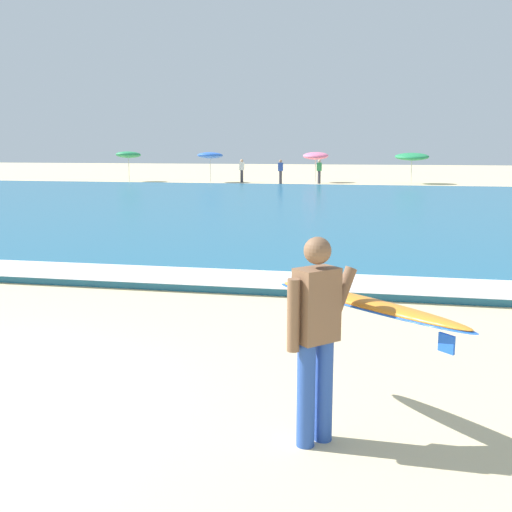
{
  "coord_description": "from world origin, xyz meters",
  "views": [
    {
      "loc": [
        3.96,
        -4.62,
        2.43
      ],
      "look_at": [
        2.5,
        2.59,
        1.1
      ],
      "focal_mm": 42.69,
      "sensor_mm": 36.0,
      "label": 1
    }
  ],
  "objects_px": {
    "beachgoer_near_row_mid": "(242,170)",
    "beach_umbrella_1": "(210,155)",
    "beach_umbrella_0": "(128,155)",
    "surfer_with_board": "(337,320)",
    "beachgoer_near_row_right": "(281,171)",
    "beach_umbrella_2": "(316,156)",
    "beach_umbrella_3": "(412,157)",
    "beachgoer_near_row_left": "(319,171)"
  },
  "relations": [
    {
      "from": "beachgoer_near_row_mid",
      "to": "beachgoer_near_row_right",
      "type": "distance_m",
      "value": 3.02
    },
    {
      "from": "beach_umbrella_0",
      "to": "beach_umbrella_2",
      "type": "bearing_deg",
      "value": 7.07
    },
    {
      "from": "beach_umbrella_3",
      "to": "beachgoer_near_row_mid",
      "type": "xyz_separation_m",
      "value": [
        -11.31,
        -0.79,
        -0.93
      ]
    },
    {
      "from": "beachgoer_near_row_left",
      "to": "beachgoer_near_row_mid",
      "type": "distance_m",
      "value": 5.35
    },
    {
      "from": "beach_umbrella_0",
      "to": "beachgoer_near_row_right",
      "type": "distance_m",
      "value": 10.95
    },
    {
      "from": "beachgoer_near_row_right",
      "to": "beach_umbrella_0",
      "type": "bearing_deg",
      "value": 177.11
    },
    {
      "from": "surfer_with_board",
      "to": "beachgoer_near_row_right",
      "type": "distance_m",
      "value": 35.63
    },
    {
      "from": "beach_umbrella_1",
      "to": "beach_umbrella_0",
      "type": "bearing_deg",
      "value": -178.0
    },
    {
      "from": "beach_umbrella_3",
      "to": "beachgoer_near_row_mid",
      "type": "distance_m",
      "value": 11.38
    },
    {
      "from": "beach_umbrella_3",
      "to": "beachgoer_near_row_left",
      "type": "relative_size",
      "value": 1.42
    },
    {
      "from": "surfer_with_board",
      "to": "beachgoer_near_row_right",
      "type": "xyz_separation_m",
      "value": [
        -6.14,
        35.09,
        -0.18
      ]
    },
    {
      "from": "surfer_with_board",
      "to": "beach_umbrella_3",
      "type": "relative_size",
      "value": 0.82
    },
    {
      "from": "beach_umbrella_1",
      "to": "beachgoer_near_row_mid",
      "type": "height_order",
      "value": "beach_umbrella_1"
    },
    {
      "from": "beachgoer_near_row_mid",
      "to": "beach_umbrella_3",
      "type": "bearing_deg",
      "value": 4.02
    },
    {
      "from": "beach_umbrella_0",
      "to": "beachgoer_near_row_left",
      "type": "xyz_separation_m",
      "value": [
        13.38,
        0.11,
        -1.02
      ]
    },
    {
      "from": "beach_umbrella_1",
      "to": "beachgoer_near_row_mid",
      "type": "bearing_deg",
      "value": 6.8
    },
    {
      "from": "beach_umbrella_2",
      "to": "beachgoer_near_row_left",
      "type": "xyz_separation_m",
      "value": [
        0.41,
        -1.5,
        -0.95
      ]
    },
    {
      "from": "beachgoer_near_row_left",
      "to": "beachgoer_near_row_mid",
      "type": "xyz_separation_m",
      "value": [
        -5.34,
        0.35,
        0.0
      ]
    },
    {
      "from": "beachgoer_near_row_left",
      "to": "beach_umbrella_2",
      "type": "bearing_deg",
      "value": 105.24
    },
    {
      "from": "surfer_with_board",
      "to": "beachgoer_near_row_right",
      "type": "bearing_deg",
      "value": 99.92
    },
    {
      "from": "beach_umbrella_2",
      "to": "beachgoer_near_row_right",
      "type": "bearing_deg",
      "value": -133.97
    },
    {
      "from": "surfer_with_board",
      "to": "beachgoer_near_row_mid",
      "type": "bearing_deg",
      "value": 103.98
    },
    {
      "from": "beach_umbrella_1",
      "to": "beachgoer_near_row_right",
      "type": "xyz_separation_m",
      "value": [
        5.01,
        -0.75,
        -0.98
      ]
    },
    {
      "from": "beachgoer_near_row_left",
      "to": "beachgoer_near_row_mid",
      "type": "height_order",
      "value": "same"
    },
    {
      "from": "beach_umbrella_0",
      "to": "beachgoer_near_row_mid",
      "type": "bearing_deg",
      "value": 3.29
    },
    {
      "from": "beach_umbrella_1",
      "to": "beachgoer_near_row_left",
      "type": "height_order",
      "value": "beach_umbrella_1"
    },
    {
      "from": "beach_umbrella_0",
      "to": "beachgoer_near_row_mid",
      "type": "height_order",
      "value": "beach_umbrella_0"
    },
    {
      "from": "beach_umbrella_1",
      "to": "beachgoer_near_row_mid",
      "type": "relative_size",
      "value": 1.31
    },
    {
      "from": "beach_umbrella_2",
      "to": "beachgoer_near_row_mid",
      "type": "xyz_separation_m",
      "value": [
        -4.93,
        -1.15,
        -0.95
      ]
    },
    {
      "from": "surfer_with_board",
      "to": "beach_umbrella_0",
      "type": "relative_size",
      "value": 0.86
    },
    {
      "from": "beach_umbrella_2",
      "to": "beachgoer_near_row_left",
      "type": "height_order",
      "value": "beach_umbrella_2"
    },
    {
      "from": "beach_umbrella_0",
      "to": "beachgoer_near_row_mid",
      "type": "relative_size",
      "value": 1.35
    },
    {
      "from": "beach_umbrella_3",
      "to": "beachgoer_near_row_mid",
      "type": "relative_size",
      "value": 1.42
    },
    {
      "from": "beach_umbrella_0",
      "to": "beach_umbrella_3",
      "type": "height_order",
      "value": "beach_umbrella_0"
    },
    {
      "from": "beachgoer_near_row_mid",
      "to": "beach_umbrella_1",
      "type": "bearing_deg",
      "value": -173.2
    },
    {
      "from": "surfer_with_board",
      "to": "beach_umbrella_1",
      "type": "distance_m",
      "value": 37.55
    },
    {
      "from": "surfer_with_board",
      "to": "beachgoer_near_row_left",
      "type": "distance_m",
      "value": 35.94
    },
    {
      "from": "beach_umbrella_2",
      "to": "beachgoer_near_row_left",
      "type": "distance_m",
      "value": 1.82
    },
    {
      "from": "beach_umbrella_3",
      "to": "beachgoer_near_row_left",
      "type": "height_order",
      "value": "beach_umbrella_3"
    },
    {
      "from": "surfer_with_board",
      "to": "beachgoer_near_row_right",
      "type": "relative_size",
      "value": 1.16
    },
    {
      "from": "beach_umbrella_3",
      "to": "beach_umbrella_2",
      "type": "bearing_deg",
      "value": 176.86
    },
    {
      "from": "beach_umbrella_1",
      "to": "beachgoer_near_row_mid",
      "type": "distance_m",
      "value": 2.39
    }
  ]
}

